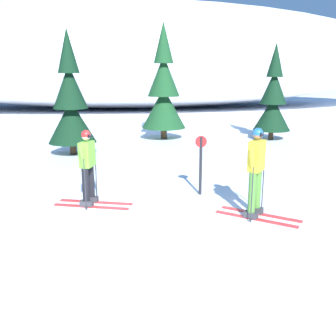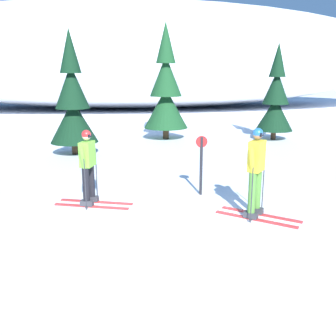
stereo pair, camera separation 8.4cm
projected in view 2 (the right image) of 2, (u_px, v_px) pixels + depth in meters
ground_plane at (150, 221)px, 7.95m from camera, size 120.00×120.00×0.00m
skier_lime_jacket at (88, 167)px, 8.69m from camera, size 1.77×0.92×1.71m
skier_yellow_jacket at (256, 171)px, 7.93m from camera, size 1.62×1.41×1.86m
pine_tree_center_left at (73, 103)px, 13.84m from camera, size 1.69×1.69×4.38m
pine_tree_center_right at (166, 91)px, 16.97m from camera, size 1.92×1.92×4.97m
pine_tree_far_right at (276, 100)px, 16.86m from camera, size 1.59×1.59×4.11m
snow_ridge_background at (137, 56)px, 31.62m from camera, size 45.22×18.43×8.20m
trail_marker_post at (201, 162)px, 9.43m from camera, size 0.28×0.07×1.45m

